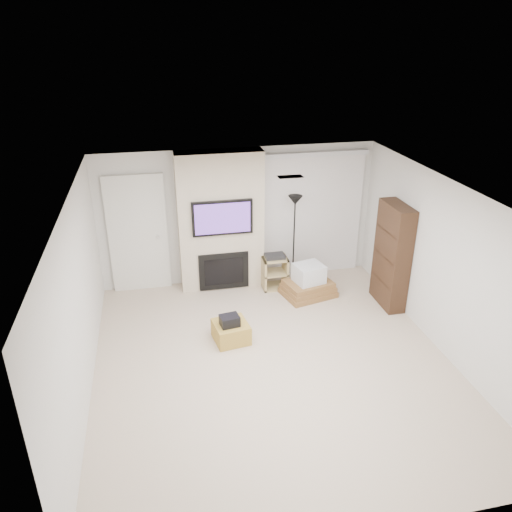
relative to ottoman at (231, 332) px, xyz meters
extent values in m
cube|color=beige|center=(0.50, -0.70, -0.15)|extent=(5.00, 5.50, 0.00)
cube|color=white|center=(0.50, -0.70, 2.35)|extent=(5.00, 5.50, 0.00)
cube|color=silver|center=(0.50, 2.05, 1.10)|extent=(5.00, 0.00, 2.50)
cube|color=silver|center=(0.50, -3.45, 1.10)|extent=(5.00, 0.00, 2.50)
cube|color=silver|center=(-2.00, -0.70, 1.10)|extent=(0.00, 5.50, 2.50)
cube|color=silver|center=(3.00, -0.70, 1.10)|extent=(0.00, 5.50, 2.50)
cube|color=silver|center=(0.90, 0.10, 2.35)|extent=(0.35, 0.18, 0.01)
cube|color=#AE8935|center=(0.00, 0.00, 0.00)|extent=(0.57, 0.57, 0.30)
cube|color=black|center=(-0.02, -0.04, 0.23)|extent=(0.31, 0.26, 0.16)
cube|color=beige|center=(0.15, 1.85, 1.10)|extent=(1.50, 0.40, 2.50)
cube|color=black|center=(0.15, 1.62, 1.25)|extent=(1.05, 0.06, 0.62)
cube|color=#4F2D82|center=(0.15, 1.59, 1.25)|extent=(0.96, 0.00, 0.54)
cube|color=black|center=(0.15, 1.64, 0.22)|extent=(0.90, 0.04, 0.70)
cube|color=black|center=(0.15, 1.62, 0.22)|extent=(0.70, 0.02, 0.50)
cube|color=silver|center=(-1.30, 2.01, 0.92)|extent=(1.02, 0.08, 2.14)
cube|color=beige|center=(-1.30, 2.02, 0.87)|extent=(0.90, 0.05, 2.05)
cylinder|color=silver|center=(-0.96, 1.97, 0.85)|extent=(0.07, 0.06, 0.07)
cube|color=silver|center=(1.90, 1.99, 2.18)|extent=(1.98, 0.10, 0.08)
cube|color=white|center=(1.90, 2.00, 0.99)|extent=(1.90, 0.03, 2.29)
cylinder|color=black|center=(1.43, 1.61, -0.14)|extent=(0.25, 0.25, 0.03)
cylinder|color=black|center=(1.43, 1.61, 0.66)|extent=(0.03, 0.03, 1.59)
cone|color=black|center=(1.43, 1.61, 1.48)|extent=(0.25, 0.25, 0.16)
cube|color=tan|center=(0.86, 1.53, 0.15)|extent=(0.04, 0.38, 0.60)
cube|color=tan|center=(1.27, 1.53, 0.15)|extent=(0.04, 0.38, 0.60)
cube|color=tan|center=(1.06, 1.53, -0.14)|extent=(0.45, 0.38, 0.03)
cube|color=tan|center=(1.06, 1.53, 0.15)|extent=(0.45, 0.38, 0.03)
cube|color=tan|center=(1.06, 1.53, 0.43)|extent=(0.45, 0.38, 0.03)
cube|color=black|center=(1.06, 1.53, 0.48)|extent=(0.35, 0.25, 0.06)
cube|color=brown|center=(1.58, 1.12, -0.10)|extent=(1.01, 0.85, 0.10)
cube|color=brown|center=(1.58, 1.12, -0.01)|extent=(0.96, 0.80, 0.09)
cube|color=brown|center=(1.58, 1.12, 0.08)|extent=(0.91, 0.75, 0.09)
cube|color=silver|center=(1.58, 1.12, 0.28)|extent=(0.57, 0.53, 0.32)
cube|color=black|center=(2.84, 0.56, 0.75)|extent=(0.30, 0.80, 1.80)
cube|color=black|center=(2.82, 0.56, 0.30)|extent=(0.26, 0.72, 0.02)
cube|color=black|center=(2.82, 0.56, 0.75)|extent=(0.26, 0.72, 0.02)
cube|color=black|center=(2.82, 0.56, 1.20)|extent=(0.26, 0.72, 0.02)
camera|label=1|loc=(-0.97, -6.36, 4.23)|focal=35.00mm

